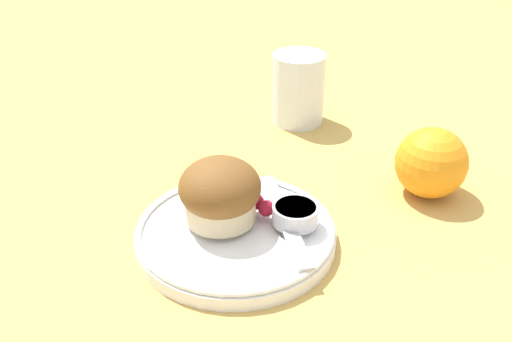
% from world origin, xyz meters
% --- Properties ---
extents(ground_plane, '(3.00, 3.00, 0.00)m').
position_xyz_m(ground_plane, '(0.00, 0.00, 0.00)').
color(ground_plane, tan).
extents(plate, '(0.20, 0.20, 0.02)m').
position_xyz_m(plate, '(0.00, -0.02, 0.01)').
color(plate, white).
rests_on(plate, ground_plane).
extents(muffin, '(0.08, 0.08, 0.06)m').
position_xyz_m(muffin, '(-0.02, -0.02, 0.05)').
color(muffin, beige).
rests_on(muffin, plate).
extents(cream_ramekin, '(0.05, 0.05, 0.02)m').
position_xyz_m(cream_ramekin, '(0.03, 0.03, 0.03)').
color(cream_ramekin, silver).
rests_on(cream_ramekin, plate).
extents(berry_pair, '(0.03, 0.02, 0.02)m').
position_xyz_m(berry_pair, '(-0.00, 0.01, 0.03)').
color(berry_pair, maroon).
rests_on(berry_pair, plate).
extents(butter_knife, '(0.15, 0.09, 0.00)m').
position_xyz_m(butter_knife, '(0.02, 0.02, 0.02)').
color(butter_knife, '#B7B7BC').
rests_on(butter_knife, plate).
extents(orange_fruit, '(0.08, 0.08, 0.08)m').
position_xyz_m(orange_fruit, '(0.07, 0.20, 0.04)').
color(orange_fruit, orange).
rests_on(orange_fruit, ground_plane).
extents(juice_glass, '(0.07, 0.07, 0.10)m').
position_xyz_m(juice_glass, '(-0.17, 0.22, 0.05)').
color(juice_glass, silver).
rests_on(juice_glass, ground_plane).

